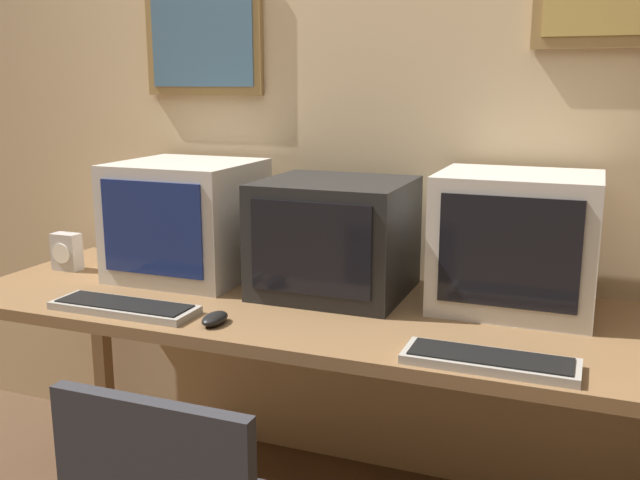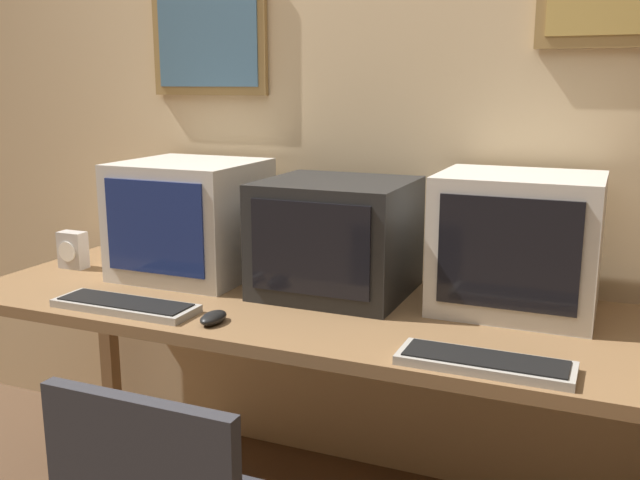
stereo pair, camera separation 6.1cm
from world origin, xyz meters
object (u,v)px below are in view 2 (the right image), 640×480
at_px(monitor_left, 191,219).
at_px(keyboard_side, 485,363).
at_px(desk_clock, 73,250).
at_px(keyboard_main, 125,305).
at_px(monitor_right, 517,243).
at_px(mouse_near_keyboard, 213,318).
at_px(monitor_center, 336,237).

xyz_separation_m(monitor_left, keyboard_side, (1.09, -0.44, -0.18)).
bearing_deg(desk_clock, keyboard_side, -12.71).
bearing_deg(monitor_left, keyboard_side, -22.09).
xyz_separation_m(monitor_left, keyboard_main, (0.04, -0.42, -0.18)).
relative_size(monitor_right, keyboard_side, 1.11).
relative_size(monitor_right, desk_clock, 3.44).
xyz_separation_m(keyboard_main, mouse_near_keyboard, (0.31, -0.01, 0.00)).
bearing_deg(keyboard_main, monitor_center, 39.06).
distance_m(monitor_right, mouse_near_keyboard, 0.90).
bearing_deg(monitor_left, keyboard_main, -85.16).
bearing_deg(mouse_near_keyboard, keyboard_side, -1.62).
distance_m(keyboard_side, desk_clock, 1.58).
height_order(keyboard_side, mouse_near_keyboard, mouse_near_keyboard).
xyz_separation_m(keyboard_side, desk_clock, (-1.54, 0.35, 0.05)).
distance_m(monitor_left, keyboard_side, 1.20).
height_order(monitor_left, desk_clock, monitor_left).
bearing_deg(desk_clock, monitor_center, 5.24).
height_order(monitor_center, keyboard_side, monitor_center).
height_order(monitor_right, desk_clock, monitor_right).
relative_size(monitor_center, keyboard_side, 1.10).
bearing_deg(keyboard_side, monitor_left, 157.91).
xyz_separation_m(monitor_right, mouse_near_keyboard, (-0.75, -0.46, -0.18)).
distance_m(monitor_right, desk_clock, 1.55).
height_order(monitor_left, monitor_center, monitor_left).
relative_size(keyboard_main, mouse_near_keyboard, 4.25).
distance_m(monitor_left, mouse_near_keyboard, 0.57).
bearing_deg(desk_clock, monitor_left, 12.35).
height_order(monitor_center, monitor_right, monitor_right).
distance_m(mouse_near_keyboard, desk_clock, 0.85).
distance_m(monitor_center, keyboard_side, 0.72).
relative_size(monitor_left, mouse_near_keyboard, 4.22).
xyz_separation_m(keyboard_main, desk_clock, (-0.48, 0.32, 0.05)).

